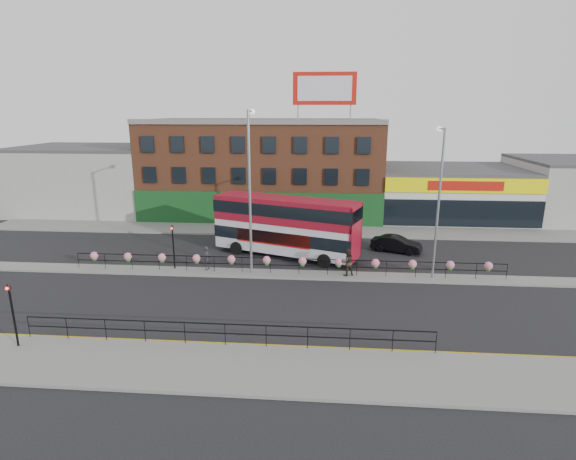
# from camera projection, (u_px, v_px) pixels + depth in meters

# --- Properties ---
(ground) EXTENTS (120.00, 120.00, 0.00)m
(ground) POSITION_uv_depth(u_px,v_px,m) (285.00, 275.00, 31.46)
(ground) COLOR black
(ground) RESTS_ON ground
(south_pavement) EXTENTS (60.00, 4.00, 0.15)m
(south_pavement) POSITION_uv_depth(u_px,v_px,m) (261.00, 369.00, 19.88)
(south_pavement) COLOR slate
(south_pavement) RESTS_ON ground
(north_pavement) EXTENTS (60.00, 4.00, 0.15)m
(north_pavement) POSITION_uv_depth(u_px,v_px,m) (296.00, 230.00, 43.00)
(north_pavement) COLOR slate
(north_pavement) RESTS_ON ground
(median) EXTENTS (60.00, 1.60, 0.15)m
(median) POSITION_uv_depth(u_px,v_px,m) (285.00, 274.00, 31.44)
(median) COLOR slate
(median) RESTS_ON ground
(yellow_line_inner) EXTENTS (60.00, 0.10, 0.01)m
(yellow_line_inner) POSITION_uv_depth(u_px,v_px,m) (267.00, 345.00, 22.11)
(yellow_line_inner) COLOR gold
(yellow_line_inner) RESTS_ON ground
(yellow_line_outer) EXTENTS (60.00, 0.10, 0.01)m
(yellow_line_outer) POSITION_uv_depth(u_px,v_px,m) (267.00, 347.00, 21.94)
(yellow_line_outer) COLOR gold
(yellow_line_outer) RESTS_ON ground
(brick_building) EXTENTS (25.00, 12.21, 10.30)m
(brick_building) POSITION_uv_depth(u_px,v_px,m) (264.00, 167.00, 49.67)
(brick_building) COLOR brown
(brick_building) RESTS_ON ground
(supermarket) EXTENTS (15.00, 12.25, 5.30)m
(supermarket) POSITION_uv_depth(u_px,v_px,m) (447.00, 192.00, 48.70)
(supermarket) COLOR silver
(supermarket) RESTS_ON ground
(warehouse_west) EXTENTS (15.50, 12.00, 7.30)m
(warehouse_west) POSITION_uv_depth(u_px,v_px,m) (90.00, 178.00, 51.67)
(warehouse_west) COLOR #979793
(warehouse_west) RESTS_ON ground
(billboard) EXTENTS (6.00, 0.29, 4.40)m
(billboard) POSITION_uv_depth(u_px,v_px,m) (325.00, 89.00, 42.31)
(billboard) COLOR #AE160D
(billboard) RESTS_ON brick_building
(median_railing) EXTENTS (30.04, 0.56, 1.23)m
(median_railing) POSITION_uv_depth(u_px,v_px,m) (285.00, 261.00, 31.19)
(median_railing) COLOR black
(median_railing) RESTS_ON median
(south_railing) EXTENTS (20.04, 0.05, 1.12)m
(south_railing) POSITION_uv_depth(u_px,v_px,m) (225.00, 329.00, 21.64)
(south_railing) COLOR black
(south_railing) RESTS_ON south_pavement
(double_decker_bus) EXTENTS (11.76, 6.53, 4.67)m
(double_decker_bus) POSITION_uv_depth(u_px,v_px,m) (286.00, 221.00, 34.97)
(double_decker_bus) COLOR silver
(double_decker_bus) RESTS_ON ground
(car) EXTENTS (3.98, 4.91, 1.32)m
(car) POSITION_uv_depth(u_px,v_px,m) (396.00, 244.00, 36.54)
(car) COLOR black
(car) RESTS_ON ground
(pedestrian_a) EXTENTS (0.82, 0.70, 1.72)m
(pedestrian_a) POSITION_uv_depth(u_px,v_px,m) (207.00, 258.00, 32.00)
(pedestrian_a) COLOR #222228
(pedestrian_a) RESTS_ON median
(pedestrian_b) EXTENTS (1.43, 1.36, 1.92)m
(pedestrian_b) POSITION_uv_depth(u_px,v_px,m) (347.00, 262.00, 30.83)
(pedestrian_b) COLOR black
(pedestrian_b) RESTS_ON median
(lamp_column_west) EXTENTS (0.40, 1.96, 11.14)m
(lamp_column_west) POSITION_uv_depth(u_px,v_px,m) (250.00, 179.00, 30.07)
(lamp_column_west) COLOR gray
(lamp_column_west) RESTS_ON median
(lamp_column_east) EXTENTS (0.36, 1.76, 10.03)m
(lamp_column_east) POSITION_uv_depth(u_px,v_px,m) (439.00, 191.00, 29.37)
(lamp_column_east) COLOR gray
(lamp_column_east) RESTS_ON median
(traffic_light_south) EXTENTS (0.15, 0.28, 3.65)m
(traffic_light_south) POSITION_uv_depth(u_px,v_px,m) (11.00, 301.00, 21.15)
(traffic_light_south) COLOR black
(traffic_light_south) RESTS_ON south_pavement
(traffic_light_median) EXTENTS (0.15, 0.28, 3.65)m
(traffic_light_median) POSITION_uv_depth(u_px,v_px,m) (173.00, 238.00, 31.82)
(traffic_light_median) COLOR black
(traffic_light_median) RESTS_ON median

